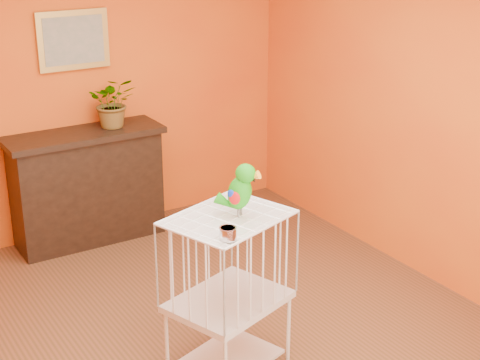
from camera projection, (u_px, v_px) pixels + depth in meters
ground at (206, 344)px, 5.02m from camera, size 4.50×4.50×0.00m
room_shell at (201, 121)px, 4.47m from camera, size 4.50×4.50×4.50m
console_cabinet at (87, 187)px, 6.43m from camera, size 1.35×0.49×1.00m
potted_plant at (113, 108)px, 6.34m from camera, size 0.53×0.55×0.35m
framed_picture at (73, 40)px, 6.18m from camera, size 0.62×0.04×0.50m
birdcage at (228, 293)px, 4.55m from camera, size 0.83×0.73×1.07m
feed_cup at (228, 233)px, 4.05m from camera, size 0.10×0.10×0.07m
parrot at (240, 189)px, 4.33m from camera, size 0.24×0.26×0.33m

